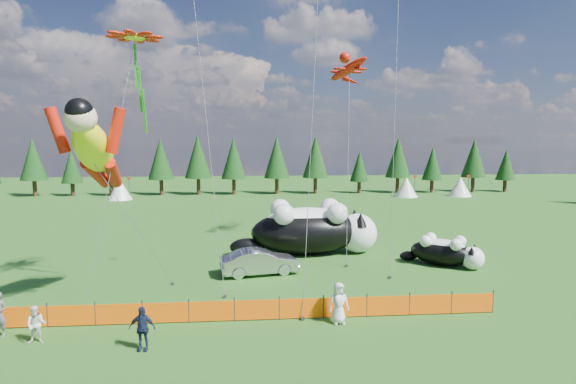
# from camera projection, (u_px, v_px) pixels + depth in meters

# --- Properties ---
(ground) EXTENTS (160.00, 160.00, 0.00)m
(ground) POSITION_uv_depth(u_px,v_px,m) (256.00, 297.00, 23.06)
(ground) COLOR #0F3A0A
(ground) RESTS_ON ground
(safety_fence) EXTENTS (22.06, 0.06, 1.10)m
(safety_fence) POSITION_uv_depth(u_px,v_px,m) (257.00, 310.00, 20.03)
(safety_fence) COLOR #262626
(safety_fence) RESTS_ON ground
(tree_line) EXTENTS (90.00, 4.00, 8.00)m
(tree_line) POSITION_uv_depth(u_px,v_px,m) (252.00, 168.00, 67.16)
(tree_line) COLOR black
(tree_line) RESTS_ON ground
(festival_tents) EXTENTS (50.00, 3.20, 2.80)m
(festival_tents) POSITION_uv_depth(u_px,v_px,m) (331.00, 188.00, 63.41)
(festival_tents) COLOR white
(festival_tents) RESTS_ON ground
(cat_large) EXTENTS (10.53, 3.96, 3.80)m
(cat_large) POSITION_uv_depth(u_px,v_px,m) (313.00, 229.00, 31.80)
(cat_large) COLOR black
(cat_large) RESTS_ON ground
(cat_small) EXTENTS (4.61, 3.95, 1.95)m
(cat_small) POSITION_uv_depth(u_px,v_px,m) (445.00, 251.00, 28.83)
(cat_small) COLOR black
(cat_small) RESTS_ON ground
(car) EXTENTS (4.89, 2.48, 1.54)m
(car) POSITION_uv_depth(u_px,v_px,m) (260.00, 262.00, 26.95)
(car) COLOR silver
(car) RESTS_ON ground
(spectator_b) EXTENTS (0.78, 0.50, 1.53)m
(spectator_b) POSITION_uv_depth(u_px,v_px,m) (36.00, 325.00, 17.76)
(spectator_b) COLOR silver
(spectator_b) RESTS_ON ground
(spectator_c) EXTENTS (1.06, 0.61, 1.73)m
(spectator_c) POSITION_uv_depth(u_px,v_px,m) (142.00, 328.00, 17.16)
(spectator_c) COLOR #151E3A
(spectator_c) RESTS_ON ground
(spectator_e) EXTENTS (0.97, 0.70, 1.84)m
(spectator_e) POSITION_uv_depth(u_px,v_px,m) (339.00, 303.00, 19.69)
(spectator_e) COLOR silver
(spectator_e) RESTS_ON ground
(superhero_kite) EXTENTS (5.47, 6.63, 10.61)m
(superhero_kite) POSITION_uv_depth(u_px,v_px,m) (93.00, 148.00, 20.29)
(superhero_kite) COLOR #F8F40D
(superhero_kite) RESTS_ON ground
(gecko_kite) EXTENTS (5.22, 9.64, 15.10)m
(gecko_kite) POSITION_uv_depth(u_px,v_px,m) (348.00, 69.00, 33.79)
(gecko_kite) COLOR red
(gecko_kite) RESTS_ON ground
(flower_kite) EXTENTS (3.71, 3.89, 13.22)m
(flower_kite) POSITION_uv_depth(u_px,v_px,m) (135.00, 40.00, 21.64)
(flower_kite) COLOR red
(flower_kite) RESTS_ON ground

